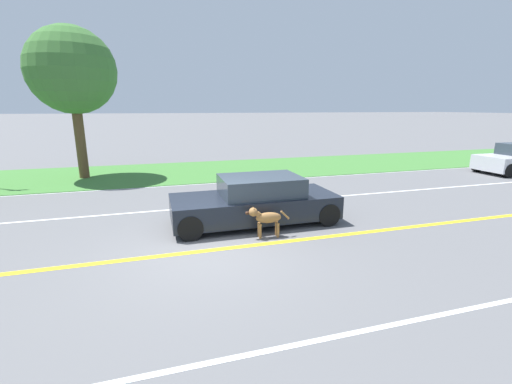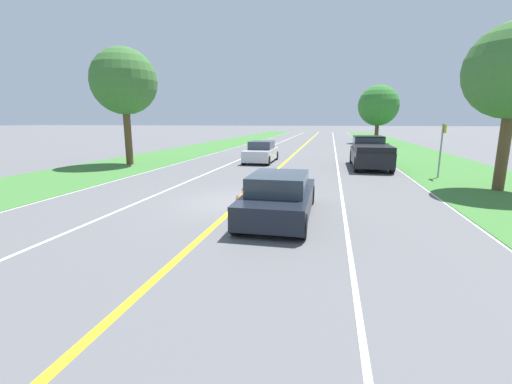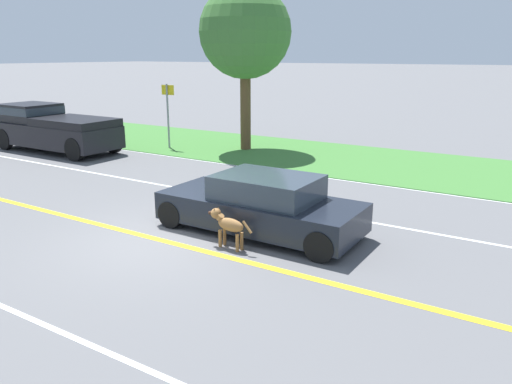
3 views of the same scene
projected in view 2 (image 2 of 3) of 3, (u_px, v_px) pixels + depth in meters
ground_plane at (240, 202)px, 11.94m from camera, size 400.00×400.00×0.00m
centre_divider_line at (240, 202)px, 11.94m from camera, size 0.18×160.00×0.01m
lane_edge_line_right at (461, 214)px, 10.50m from camera, size 0.14×160.00×0.01m
lane_edge_line_left at (68, 194)px, 13.39m from camera, size 0.14×160.00×0.01m
lane_dash_same_dir at (343, 208)px, 11.22m from camera, size 0.10×160.00×0.01m
lane_dash_oncoming at (149, 198)px, 12.66m from camera, size 0.10×160.00×0.01m
grass_verge_left at (4, 190)px, 14.00m from camera, size 6.00×160.00×0.03m
ego_car at (279, 197)px, 10.05m from camera, size 1.87×4.53×1.31m
dog at (242, 198)px, 10.41m from camera, size 0.28×1.13×0.81m
pickup_truck at (370, 152)px, 20.95m from camera, size 2.09×5.58×1.85m
oncoming_car at (261, 152)px, 23.58m from camera, size 1.81×4.26×1.43m
roadside_tree_right_far at (378, 106)px, 42.99m from camera, size 5.02×5.02×7.22m
roadside_tree_left_near at (124, 82)px, 21.22m from camera, size 4.06×4.06×7.24m
street_sign at (442, 144)px, 16.72m from camera, size 0.11×0.64×2.67m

